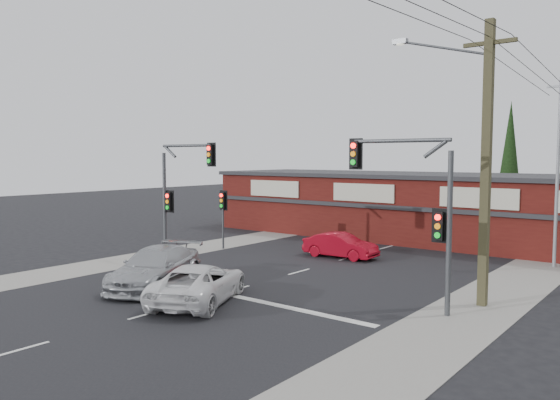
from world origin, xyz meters
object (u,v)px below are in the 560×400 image
Objects in this scene: red_sedan at (340,245)px; utility_pole at (482,154)px; white_suv at (199,283)px; shop_building at (407,205)px; silver_suv at (155,268)px.

utility_pole is at bearing -121.35° from red_sedan.
red_sedan is at bearing -111.50° from white_suv.
white_suv is 1.28× the size of red_sedan.
utility_pole reaches higher than shop_building.
red_sedan is at bearing 151.10° from utility_pole.
silver_suv reaches higher than red_sedan.
utility_pole is at bearing -169.05° from white_suv.
silver_suv is 10.50m from red_sedan.
white_suv is 19.98m from shop_building.
white_suv is at bearing -32.90° from silver_suv.
silver_suv is 1.38× the size of red_sedan.
shop_building is (1.93, 19.34, 1.34)m from silver_suv.
white_suv is 10.76m from red_sedan.
silver_suv is at bearing -34.90° from white_suv.
silver_suv is at bearing -154.69° from utility_pole.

